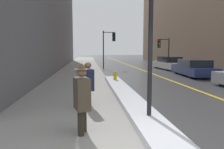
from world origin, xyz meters
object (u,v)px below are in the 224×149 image
at_px(pedestrian_in_fedora, 82,96).
at_px(parked_car_navy, 194,68).
at_px(lamp_post, 151,17).
at_px(traffic_light_far, 162,47).
at_px(traffic_light_near, 110,41).
at_px(parked_car_white, 169,63).
at_px(pedestrian_nearside, 88,82).
at_px(fire_hydrant, 115,77).

bearing_deg(pedestrian_in_fedora, parked_car_navy, 127.81).
relative_size(lamp_post, traffic_light_far, 1.44).
height_order(traffic_light_near, parked_car_white, traffic_light_near).
bearing_deg(traffic_light_near, lamp_post, -97.40).
bearing_deg(traffic_light_far, pedestrian_nearside, 62.46).
distance_m(lamp_post, traffic_light_far, 18.35).
xyz_separation_m(pedestrian_in_fedora, pedestrian_nearside, (0.15, 2.44, -0.04)).
xyz_separation_m(traffic_light_far, parked_car_navy, (-0.02, -7.15, -1.72)).
distance_m(traffic_light_near, traffic_light_far, 5.71).
xyz_separation_m(lamp_post, traffic_light_far, (6.35, 17.22, -0.49)).
xyz_separation_m(lamp_post, pedestrian_in_fedora, (-1.77, -0.59, -1.90)).
height_order(lamp_post, fire_hydrant, lamp_post).
relative_size(traffic_light_near, traffic_light_far, 1.21).
xyz_separation_m(traffic_light_near, fire_hydrant, (-0.69, -10.00, -2.48)).
relative_size(traffic_light_near, pedestrian_in_fedora, 2.36).
relative_size(traffic_light_near, pedestrian_nearside, 2.52).
height_order(parked_car_navy, fire_hydrant, parked_car_navy).
height_order(parked_car_white, fire_hydrant, parked_car_white).
relative_size(lamp_post, parked_car_navy, 0.95).
relative_size(traffic_light_near, parked_car_navy, 0.80).
bearing_deg(parked_car_navy, pedestrian_nearside, 139.97).
xyz_separation_m(lamp_post, fire_hydrant, (-0.04, 7.05, -2.45)).
bearing_deg(parked_car_navy, parked_car_white, 2.00).
bearing_deg(traffic_light_far, parked_car_navy, 89.70).
distance_m(pedestrian_in_fedora, pedestrian_nearside, 2.45).
bearing_deg(pedestrian_nearside, pedestrian_in_fedora, -18.48).
height_order(traffic_light_near, pedestrian_nearside, traffic_light_near).
bearing_deg(parked_car_navy, traffic_light_far, 3.85).
height_order(lamp_post, parked_car_white, lamp_post).
height_order(pedestrian_in_fedora, parked_car_navy, pedestrian_in_fedora).
distance_m(lamp_post, fire_hydrant, 7.47).
distance_m(traffic_light_near, parked_car_navy, 9.27).
relative_size(traffic_light_far, parked_car_navy, 0.66).
distance_m(pedestrian_nearside, parked_car_navy, 11.43).
xyz_separation_m(pedestrian_in_fedora, fire_hydrant, (1.74, 7.65, -0.56)).
bearing_deg(traffic_light_far, pedestrian_in_fedora, 65.37).
distance_m(lamp_post, parked_car_white, 17.15).
bearing_deg(fire_hydrant, pedestrian_in_fedora, -102.79).
height_order(traffic_light_far, parked_car_navy, traffic_light_far).
bearing_deg(lamp_post, parked_car_navy, 57.86).
relative_size(lamp_post, pedestrian_in_fedora, 2.80).
distance_m(traffic_light_near, pedestrian_in_fedora, 17.91).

